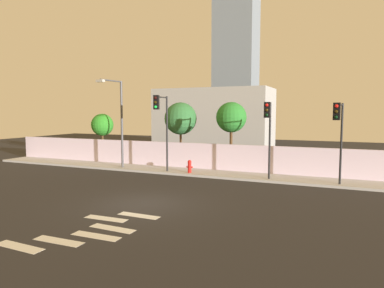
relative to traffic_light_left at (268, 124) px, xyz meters
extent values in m
plane|color=#272626|center=(-4.22, -7.09, -3.48)|extent=(80.00, 80.00, 0.00)
cube|color=#B2B2B2|center=(-4.22, 1.11, -3.41)|extent=(36.00, 2.40, 0.15)
cube|color=silver|center=(-4.22, 2.40, -2.43)|extent=(36.00, 0.18, 1.80)
cube|color=silver|center=(-5.09, -12.89, -3.48)|extent=(1.82, 0.51, 0.01)
cube|color=silver|center=(-4.33, -12.04, -3.48)|extent=(1.81, 0.47, 0.01)
cube|color=silver|center=(-3.51, -11.19, -3.48)|extent=(1.81, 0.47, 0.01)
cube|color=silver|center=(-3.47, -10.34, -3.48)|extent=(1.82, 0.51, 0.01)
cube|color=silver|center=(-4.40, -9.49, -3.48)|extent=(1.81, 0.50, 0.01)
cube|color=silver|center=(-3.43, -8.64, -3.48)|extent=(1.80, 0.46, 0.01)
cylinder|color=black|center=(0.01, 0.46, -1.04)|extent=(0.12, 0.12, 4.58)
cylinder|color=black|center=(0.00, 0.05, 1.15)|extent=(0.10, 0.83, 0.08)
cube|color=black|center=(-0.01, -0.36, 0.80)|extent=(0.34, 0.21, 0.90)
sphere|color=red|center=(-0.01, -0.48, 1.07)|extent=(0.18, 0.18, 0.18)
sphere|color=#33260A|center=(-0.01, -0.48, 0.79)|extent=(0.18, 0.18, 0.18)
sphere|color=black|center=(-0.01, -0.48, 0.51)|extent=(0.18, 0.18, 0.18)
cylinder|color=black|center=(-6.88, 0.46, -0.80)|extent=(0.12, 0.12, 5.07)
cylinder|color=black|center=(-6.84, -0.33, 1.63)|extent=(0.17, 1.60, 0.08)
cube|color=black|center=(-6.79, -1.13, 1.28)|extent=(0.35, 0.22, 0.90)
sphere|color=black|center=(-6.78, -1.25, 1.55)|extent=(0.18, 0.18, 0.18)
sphere|color=#33260A|center=(-6.78, -1.25, 1.27)|extent=(0.18, 0.18, 0.18)
sphere|color=#19F24C|center=(-6.78, -1.25, 0.99)|extent=(0.18, 0.18, 0.18)
cylinder|color=black|center=(3.94, 0.46, -1.09)|extent=(0.12, 0.12, 4.49)
cylinder|color=black|center=(3.80, -0.25, 1.06)|extent=(0.35, 1.44, 0.08)
cube|color=black|center=(3.67, -0.97, 0.71)|extent=(0.37, 0.26, 0.90)
sphere|color=red|center=(3.65, -1.09, 0.98)|extent=(0.18, 0.18, 0.18)
sphere|color=#33260A|center=(3.65, -1.09, 0.70)|extent=(0.18, 0.18, 0.18)
sphere|color=black|center=(3.65, -1.09, 0.42)|extent=(0.18, 0.18, 0.18)
cylinder|color=#4C4C51|center=(-10.65, 0.66, -0.23)|extent=(0.16, 0.16, 6.21)
cylinder|color=#4C4C51|center=(-10.76, -0.37, 2.83)|extent=(0.31, 2.07, 0.10)
cube|color=beige|center=(-10.86, -1.40, 2.73)|extent=(0.62, 0.30, 0.16)
cylinder|color=red|center=(-5.24, 0.50, -2.99)|extent=(0.24, 0.24, 0.68)
sphere|color=red|center=(-5.24, 0.50, -2.61)|extent=(0.26, 0.26, 0.26)
cylinder|color=red|center=(-5.41, 0.50, -2.96)|extent=(0.10, 0.09, 0.09)
cylinder|color=red|center=(-5.07, 0.50, -2.96)|extent=(0.10, 0.09, 0.09)
cylinder|color=brown|center=(-14.91, 3.90, -2.20)|extent=(0.17, 0.17, 2.55)
sphere|color=#2D8924|center=(-14.91, 3.90, -0.41)|extent=(1.89, 1.89, 1.89)
cylinder|color=brown|center=(-7.49, 3.90, -1.99)|extent=(0.17, 0.17, 2.98)
sphere|color=#306D37|center=(-7.49, 3.90, 0.18)|extent=(2.49, 2.49, 2.49)
cylinder|color=brown|center=(-3.43, 3.90, -1.89)|extent=(0.21, 0.21, 3.18)
sphere|color=#2A7D2C|center=(-3.43, 3.90, 0.30)|extent=(2.20, 2.20, 2.20)
cube|color=#ACACAC|center=(-9.27, 16.40, -0.12)|extent=(12.66, 6.00, 6.72)
cube|color=slate|center=(-10.28, 28.40, 9.71)|extent=(5.68, 5.00, 26.39)
camera|label=1|loc=(3.94, -20.28, 0.67)|focal=32.43mm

